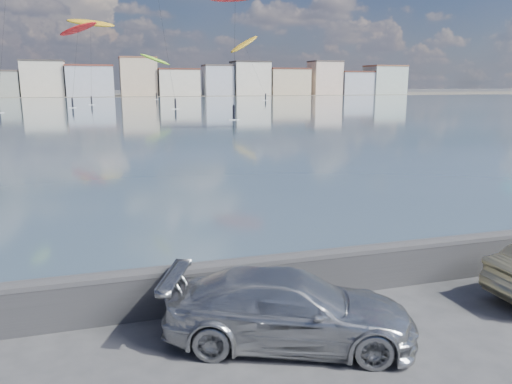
{
  "coord_description": "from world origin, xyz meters",
  "views": [
    {
      "loc": [
        -2.36,
        -7.06,
        4.73
      ],
      "look_at": [
        1.0,
        4.0,
        2.2
      ],
      "focal_mm": 35.0,
      "sensor_mm": 36.0,
      "label": 1
    }
  ],
  "objects": [
    {
      "name": "far_shore_strip",
      "position": [
        0.0,
        200.0,
        0.01
      ],
      "size": [
        500.0,
        60.0,
        0.0
      ],
      "primitive_type": "cube",
      "color": "#4C473D",
      "rests_on": "ground"
    },
    {
      "name": "kitesurfer_4",
      "position": [
        -3.8,
        120.74,
        18.27
      ],
      "size": [
        11.37,
        13.66,
        20.03
      ],
      "color": "#BF8C19",
      "rests_on": "ground"
    },
    {
      "name": "car_silver",
      "position": [
        0.7,
        0.91,
        0.67
      ],
      "size": [
        4.98,
        3.48,
        1.34
      ],
      "primitive_type": "imported",
      "rotation": [
        0.0,
        0.0,
        1.18
      ],
      "color": "#ACAEB2",
      "rests_on": "ground"
    },
    {
      "name": "kitesurfer_3",
      "position": [
        38.4,
        138.74,
        15.64
      ],
      "size": [
        10.09,
        15.71,
        18.94
      ],
      "color": "#BF8C19",
      "rests_on": "ground"
    },
    {
      "name": "ground",
      "position": [
        0.0,
        0.0,
        0.0
      ],
      "size": [
        700.0,
        700.0,
        0.0
      ],
      "primitive_type": "plane",
      "color": "#333335",
      "rests_on": "ground"
    },
    {
      "name": "kitesurfer_0",
      "position": [
        14.37,
        157.31,
        11.88
      ],
      "size": [
        9.78,
        15.08,
        14.14
      ],
      "color": "#8CD826",
      "rests_on": "ground"
    },
    {
      "name": "kitesurfer_9",
      "position": [
        -6.33,
        110.27,
        15.78
      ],
      "size": [
        8.83,
        16.74,
        18.05
      ],
      "color": "red",
      "rests_on": "ground"
    },
    {
      "name": "seawall",
      "position": [
        0.0,
        2.7,
        0.58
      ],
      "size": [
        400.0,
        0.36,
        1.08
      ],
      "color": "#28282B",
      "rests_on": "ground"
    },
    {
      "name": "bay_water",
      "position": [
        0.0,
        91.5,
        0.01
      ],
      "size": [
        500.0,
        177.0,
        0.0
      ],
      "primitive_type": "cube",
      "color": "#37545D",
      "rests_on": "ground"
    },
    {
      "name": "far_buildings",
      "position": [
        1.31,
        186.0,
        6.03
      ],
      "size": [
        240.79,
        13.26,
        14.6
      ],
      "color": "beige",
      "rests_on": "ground"
    }
  ]
}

